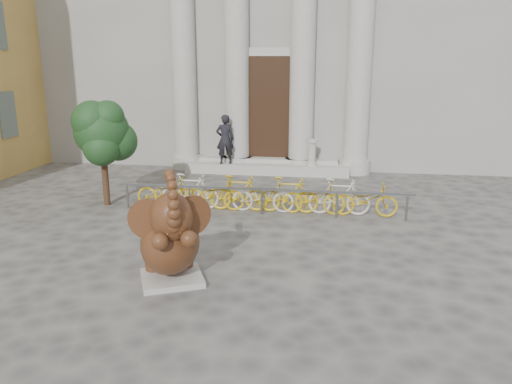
# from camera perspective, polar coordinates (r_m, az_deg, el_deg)

# --- Properties ---
(ground) EXTENTS (80.00, 80.00, 0.00)m
(ground) POSITION_cam_1_polar(r_m,az_deg,el_deg) (9.80, -5.82, -9.58)
(ground) COLOR #474442
(ground) RESTS_ON ground
(classical_building) EXTENTS (22.00, 10.70, 12.00)m
(classical_building) POSITION_cam_1_polar(r_m,az_deg,el_deg) (23.76, 3.18, 19.45)
(classical_building) COLOR gray
(classical_building) RESTS_ON ground
(entrance_steps) EXTENTS (6.00, 1.20, 0.36)m
(entrance_steps) POSITION_cam_1_polar(r_m,az_deg,el_deg) (18.58, 1.29, 2.80)
(entrance_steps) COLOR #A8A59E
(entrance_steps) RESTS_ON ground
(elephant_statue) EXTENTS (1.52, 1.77, 2.23)m
(elephant_statue) POSITION_cam_1_polar(r_m,az_deg,el_deg) (9.36, -9.74, -5.57)
(elephant_statue) COLOR #A8A59E
(elephant_statue) RESTS_ON ground
(bike_rack) EXTENTS (8.00, 0.53, 1.00)m
(bike_rack) POSITION_cam_1_polar(r_m,az_deg,el_deg) (13.64, 0.79, -0.23)
(bike_rack) COLOR slate
(bike_rack) RESTS_ON ground
(tree) EXTENTS (1.73, 1.57, 3.00)m
(tree) POSITION_cam_1_polar(r_m,az_deg,el_deg) (14.61, -17.13, 6.48)
(tree) COLOR #332114
(tree) RESTS_ON ground
(pedestrian) EXTENTS (0.77, 0.64, 1.81)m
(pedestrian) POSITION_cam_1_polar(r_m,az_deg,el_deg) (18.30, -3.56, 6.04)
(pedestrian) COLOR black
(pedestrian) RESTS_ON entrance_steps
(balustrade_post) EXTENTS (0.39, 0.39, 0.96)m
(balustrade_post) POSITION_cam_1_polar(r_m,az_deg,el_deg) (18.04, 6.40, 4.36)
(balustrade_post) COLOR #A8A59E
(balustrade_post) RESTS_ON entrance_steps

